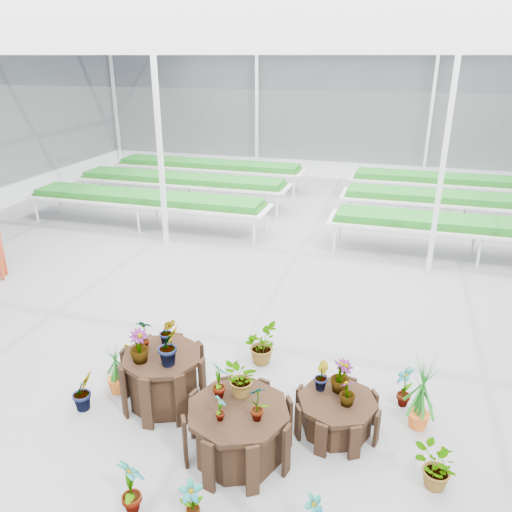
# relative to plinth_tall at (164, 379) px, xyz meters

# --- Properties ---
(ground_plane) EXTENTS (24.00, 24.00, 0.00)m
(ground_plane) POSITION_rel_plinth_tall_xyz_m (0.40, 1.41, -0.36)
(ground_plane) COLOR gray
(ground_plane) RESTS_ON ground
(greenhouse_shell) EXTENTS (18.00, 24.00, 4.50)m
(greenhouse_shell) POSITION_rel_plinth_tall_xyz_m (0.40, 1.41, 1.89)
(greenhouse_shell) COLOR white
(greenhouse_shell) RESTS_ON ground
(steel_frame) EXTENTS (18.00, 24.00, 4.50)m
(steel_frame) POSITION_rel_plinth_tall_xyz_m (0.40, 1.41, 1.89)
(steel_frame) COLOR silver
(steel_frame) RESTS_ON ground
(nursery_benches) EXTENTS (16.00, 7.00, 0.84)m
(nursery_benches) POSITION_rel_plinth_tall_xyz_m (0.40, 8.61, 0.06)
(nursery_benches) COLOR silver
(nursery_benches) RESTS_ON ground
(plinth_tall) EXTENTS (1.11, 1.11, 0.72)m
(plinth_tall) POSITION_rel_plinth_tall_xyz_m (0.00, 0.00, 0.00)
(plinth_tall) COLOR black
(plinth_tall) RESTS_ON ground
(plinth_mid) EXTENTS (1.43, 1.43, 0.63)m
(plinth_mid) POSITION_rel_plinth_tall_xyz_m (1.20, -0.60, -0.05)
(plinth_mid) COLOR black
(plinth_mid) RESTS_ON ground
(plinth_low) EXTENTS (1.17, 1.17, 0.44)m
(plinth_low) POSITION_rel_plinth_tall_xyz_m (2.20, 0.10, -0.14)
(plinth_low) COLOR black
(plinth_low) RESTS_ON ground
(nursery_plants) EXTENTS (4.67, 3.36, 1.24)m
(nursery_plants) POSITION_rel_plinth_tall_xyz_m (1.25, 0.11, 0.11)
(nursery_plants) COLOR #1A651C
(nursery_plants) RESTS_ON ground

